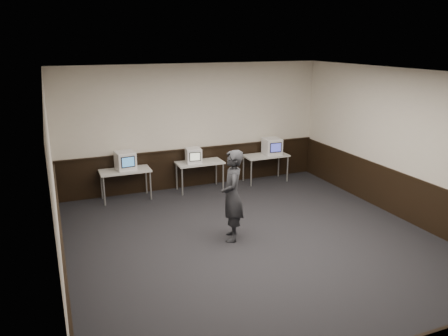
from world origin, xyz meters
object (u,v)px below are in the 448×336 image
object	(u,v)px
desk_right	(266,157)
emac_right	(272,146)
desk_left	(125,173)
desk_center	(200,165)
person	(232,196)
emac_center	(193,155)
emac_left	(125,161)

from	to	relation	value
desk_right	emac_right	bearing A→B (deg)	-5.30
desk_left	desk_right	xyz separation A→B (m)	(3.80, 0.00, 0.00)
desk_left	desk_center	size ratio (longest dim) A/B	1.00
desk_right	emac_right	distance (m)	0.34
person	desk_left	bearing A→B (deg)	-132.44
emac_center	person	world-z (taller)	person
desk_left	emac_left	bearing A→B (deg)	49.14
emac_left	emac_right	distance (m)	3.95
desk_left	desk_right	bearing A→B (deg)	0.00
desk_right	person	bearing A→B (deg)	-127.13
desk_center	desk_right	xyz separation A→B (m)	(1.90, 0.00, 0.00)
desk_left	emac_center	world-z (taller)	emac_center
emac_right	person	bearing A→B (deg)	-125.91
desk_center	emac_center	xyz separation A→B (m)	(-0.17, -0.01, 0.26)
desk_right	desk_center	bearing A→B (deg)	180.00
desk_right	emac_right	world-z (taller)	emac_right
emac_left	person	distance (m)	3.38
desk_left	emac_right	size ratio (longest dim) A/B	2.37
desk_right	desk_left	bearing A→B (deg)	180.00
emac_right	desk_center	bearing A→B (deg)	-177.00
emac_left	desk_center	bearing A→B (deg)	-7.51
emac_center	desk_right	bearing A→B (deg)	7.17
desk_center	emac_left	size ratio (longest dim) A/B	2.32
emac_center	emac_left	bearing A→B (deg)	-174.49
desk_left	emac_center	bearing A→B (deg)	-0.28
desk_left	emac_center	distance (m)	1.75
desk_left	emac_left	distance (m)	0.30
emac_center	person	bearing A→B (deg)	-86.93
desk_right	emac_center	world-z (taller)	emac_center
desk_right	person	size ratio (longest dim) A/B	0.67
emac_left	emac_right	world-z (taller)	emac_right
desk_right	emac_left	xyz separation A→B (m)	(-3.77, 0.03, 0.29)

